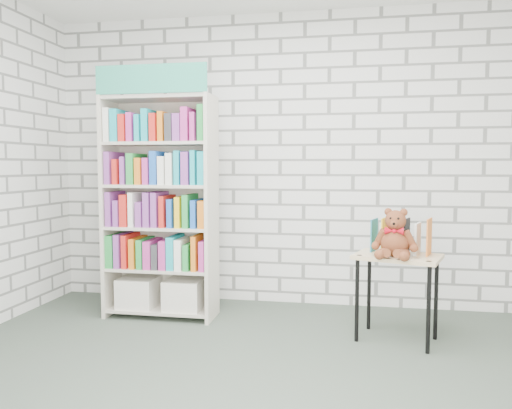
# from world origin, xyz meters

# --- Properties ---
(ground) EXTENTS (4.50, 4.50, 0.00)m
(ground) POSITION_xyz_m (0.00, 0.00, 0.00)
(ground) COLOR #3D483D
(ground) RESTS_ON ground
(room_shell) EXTENTS (4.52, 4.02, 2.81)m
(room_shell) POSITION_xyz_m (0.00, 0.00, 1.78)
(room_shell) COLOR silver
(room_shell) RESTS_ON ground
(bookshelf) EXTENTS (0.97, 0.38, 2.19)m
(bookshelf) POSITION_xyz_m (-0.98, 1.36, 1.00)
(bookshelf) COLOR beige
(bookshelf) RESTS_ON ground
(display_table) EXTENTS (0.72, 0.60, 0.67)m
(display_table) POSITION_xyz_m (1.03, 1.07, 0.57)
(display_table) COLOR tan
(display_table) RESTS_ON ground
(table_books) EXTENTS (0.47, 0.32, 0.26)m
(table_books) POSITION_xyz_m (1.06, 1.17, 0.80)
(table_books) COLOR teal
(table_books) RESTS_ON display_table
(teddy_bear) EXTENTS (0.33, 0.32, 0.36)m
(teddy_bear) POSITION_xyz_m (1.00, 0.98, 0.81)
(teddy_bear) COLOR brown
(teddy_bear) RESTS_ON display_table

